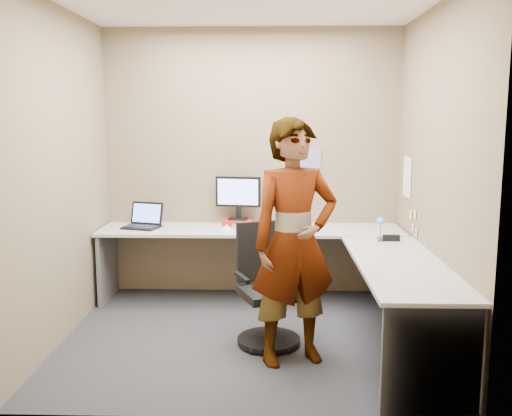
{
  "coord_description": "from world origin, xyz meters",
  "views": [
    {
      "loc": [
        0.21,
        -4.52,
        1.81
      ],
      "look_at": [
        0.07,
        0.25,
        1.05
      ],
      "focal_mm": 40.0,
      "sensor_mm": 36.0,
      "label": 1
    }
  ],
  "objects_px": {
    "desk": "(298,257)",
    "monitor": "(238,194)",
    "office_chair": "(266,295)",
    "person": "(295,243)"
  },
  "relations": [
    {
      "from": "monitor",
      "to": "office_chair",
      "type": "relative_size",
      "value": 0.48
    },
    {
      "from": "monitor",
      "to": "office_chair",
      "type": "bearing_deg",
      "value": -69.06
    },
    {
      "from": "desk",
      "to": "office_chair",
      "type": "bearing_deg",
      "value": -119.33
    },
    {
      "from": "desk",
      "to": "monitor",
      "type": "xyz_separation_m",
      "value": [
        -0.57,
        0.78,
        0.46
      ]
    },
    {
      "from": "desk",
      "to": "monitor",
      "type": "bearing_deg",
      "value": 126.29
    },
    {
      "from": "monitor",
      "to": "person",
      "type": "distance_m",
      "value": 1.7
    },
    {
      "from": "monitor",
      "to": "person",
      "type": "bearing_deg",
      "value": -64.91
    },
    {
      "from": "desk",
      "to": "person",
      "type": "relative_size",
      "value": 1.64
    },
    {
      "from": "desk",
      "to": "office_chair",
      "type": "relative_size",
      "value": 3.11
    },
    {
      "from": "desk",
      "to": "monitor",
      "type": "height_order",
      "value": "monitor"
    }
  ]
}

